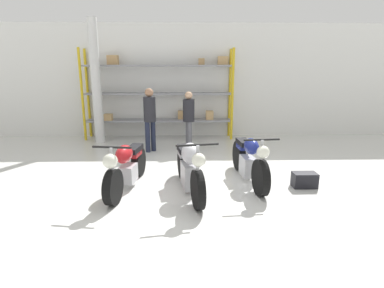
# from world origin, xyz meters

# --- Properties ---
(ground_plane) EXTENTS (30.00, 30.00, 0.00)m
(ground_plane) POSITION_xyz_m (0.00, 0.00, 0.00)
(ground_plane) COLOR silver
(back_wall) EXTENTS (30.00, 0.08, 3.60)m
(back_wall) POSITION_xyz_m (0.00, 4.54, 1.80)
(back_wall) COLOR white
(back_wall) RESTS_ON ground_plane
(shelving_rack) EXTENTS (4.70, 0.63, 2.81)m
(shelving_rack) POSITION_xyz_m (-0.87, 4.18, 1.46)
(shelving_rack) COLOR gold
(shelving_rack) RESTS_ON ground_plane
(support_pillar) EXTENTS (0.28, 0.28, 3.60)m
(support_pillar) POSITION_xyz_m (-2.75, 3.61, 1.80)
(support_pillar) COLOR silver
(support_pillar) RESTS_ON ground_plane
(motorcycle_red) EXTENTS (0.64, 2.00, 0.97)m
(motorcycle_red) POSITION_xyz_m (-1.21, -0.20, 0.44)
(motorcycle_red) COLOR black
(motorcycle_red) RESTS_ON ground_plane
(motorcycle_silver) EXTENTS (0.68, 2.05, 1.05)m
(motorcycle_silver) POSITION_xyz_m (-0.06, -0.37, 0.47)
(motorcycle_silver) COLOR black
(motorcycle_silver) RESTS_ON ground_plane
(motorcycle_blue) EXTENTS (0.63, 2.07, 1.01)m
(motorcycle_blue) POSITION_xyz_m (1.11, 0.13, 0.44)
(motorcycle_blue) COLOR black
(motorcycle_blue) RESTS_ON ground_plane
(person_browsing) EXTENTS (0.39, 0.39, 1.59)m
(person_browsing) POSITION_xyz_m (-0.03, 2.76, 0.93)
(person_browsing) COLOR #595960
(person_browsing) RESTS_ON ground_plane
(person_near_rack) EXTENTS (0.45, 0.45, 1.69)m
(person_near_rack) POSITION_xyz_m (-1.07, 2.46, 1.00)
(person_near_rack) COLOR #1E2338
(person_near_rack) RESTS_ON ground_plane
(toolbox) EXTENTS (0.44, 0.26, 0.28)m
(toolbox) POSITION_xyz_m (2.10, -0.20, 0.14)
(toolbox) COLOR black
(toolbox) RESTS_ON ground_plane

